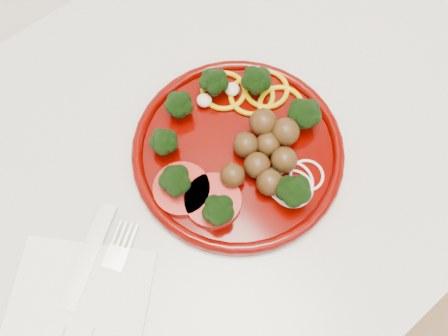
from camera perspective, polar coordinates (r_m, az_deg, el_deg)
counter at (r=1.03m, az=-2.76°, el=-9.93°), size 2.40×0.60×0.90m
plate at (r=0.59m, az=1.57°, el=2.37°), size 0.25×0.25×0.05m
napkin at (r=0.57m, az=-16.47°, el=-15.40°), size 0.21×0.21×0.00m
knife at (r=0.57m, az=-18.67°, el=-17.31°), size 0.20×0.14×0.01m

